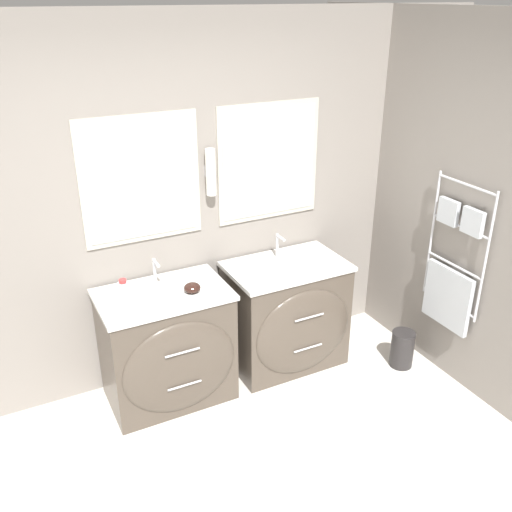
% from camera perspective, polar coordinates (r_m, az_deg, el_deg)
% --- Properties ---
extents(wall_back, '(5.48, 0.15, 2.60)m').
position_cam_1_polar(wall_back, '(3.99, -10.56, 4.45)').
color(wall_back, gray).
rests_on(wall_back, ground_plane).
extents(wall_right, '(0.13, 3.72, 2.60)m').
position_cam_1_polar(wall_right, '(4.17, 20.80, 3.90)').
color(wall_right, gray).
rests_on(wall_right, ground_plane).
extents(vanity_left, '(0.88, 0.63, 0.84)m').
position_cam_1_polar(vanity_left, '(4.06, -8.74, -9.01)').
color(vanity_left, '#4C4238').
rests_on(vanity_left, ground_plane).
extents(vanity_right, '(0.88, 0.63, 0.84)m').
position_cam_1_polar(vanity_right, '(4.38, 3.20, -5.92)').
color(vanity_right, '#4C4238').
rests_on(vanity_right, ground_plane).
extents(faucet_left, '(0.17, 0.12, 0.19)m').
position_cam_1_polar(faucet_left, '(3.95, -10.03, -1.64)').
color(faucet_left, silver).
rests_on(faucet_left, vanity_left).
extents(faucet_right, '(0.17, 0.12, 0.19)m').
position_cam_1_polar(faucet_right, '(4.28, 2.21, 0.94)').
color(faucet_right, silver).
rests_on(faucet_right, vanity_right).
extents(toiletry_bottle, '(0.07, 0.07, 0.21)m').
position_cam_1_polar(toiletry_bottle, '(3.69, -13.05, -3.83)').
color(toiletry_bottle, silver).
rests_on(toiletry_bottle, vanity_left).
extents(amenity_bowl, '(0.11, 0.11, 0.07)m').
position_cam_1_polar(amenity_bowl, '(3.84, -6.40, -3.18)').
color(amenity_bowl, black).
rests_on(amenity_bowl, vanity_left).
extents(waste_bin, '(0.18, 0.18, 0.30)m').
position_cam_1_polar(waste_bin, '(4.63, 14.41, -8.92)').
color(waste_bin, '#282626').
rests_on(waste_bin, ground_plane).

